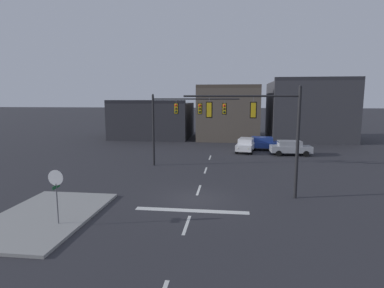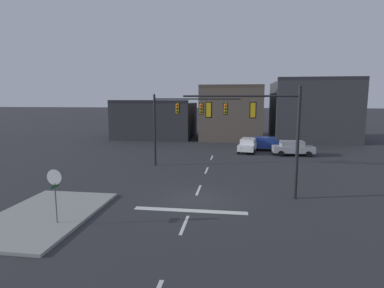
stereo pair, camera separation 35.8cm
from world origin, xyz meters
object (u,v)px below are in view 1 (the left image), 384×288
signal_mast_near_side (264,123)px  signal_mast_far_side (181,116)px  car_lot_farside (263,143)px  car_lot_nearside (290,147)px  car_lot_middle (246,145)px  stop_sign (56,184)px

signal_mast_near_side → signal_mast_far_side: 10.54m
signal_mast_near_side → signal_mast_far_side: size_ratio=0.91×
signal_mast_far_side → car_lot_farside: bearing=50.5°
car_lot_nearside → car_lot_middle: size_ratio=0.97×
signal_mast_far_side → car_lot_middle: size_ratio=1.70×
signal_mast_far_side → stop_sign: signal_mast_far_side is taller
car_lot_middle → car_lot_farside: size_ratio=1.04×
signal_mast_far_side → car_lot_farside: (8.46, 10.26, -3.84)m
stop_sign → car_lot_nearside: bearing=55.1°
signal_mast_far_side → car_lot_nearside: size_ratio=1.76×
stop_sign → car_lot_middle: stop_sign is taller
car_lot_middle → signal_mast_near_side: bearing=-89.3°
signal_mast_far_side → car_lot_middle: 11.45m
stop_sign → car_lot_nearside: 26.21m
signal_mast_far_side → car_lot_farside: signal_mast_far_side is taller
car_lot_middle → stop_sign: bearing=-113.9°
car_lot_farside → car_lot_middle: bearing=-143.7°
car_lot_farside → stop_sign: bearing=-116.6°
car_lot_nearside → car_lot_farside: bearing=131.3°
signal_mast_near_side → car_lot_middle: 17.39m
signal_mast_near_side → stop_sign: bearing=-149.8°
signal_mast_near_side → stop_sign: (-10.40, -6.04, -2.56)m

